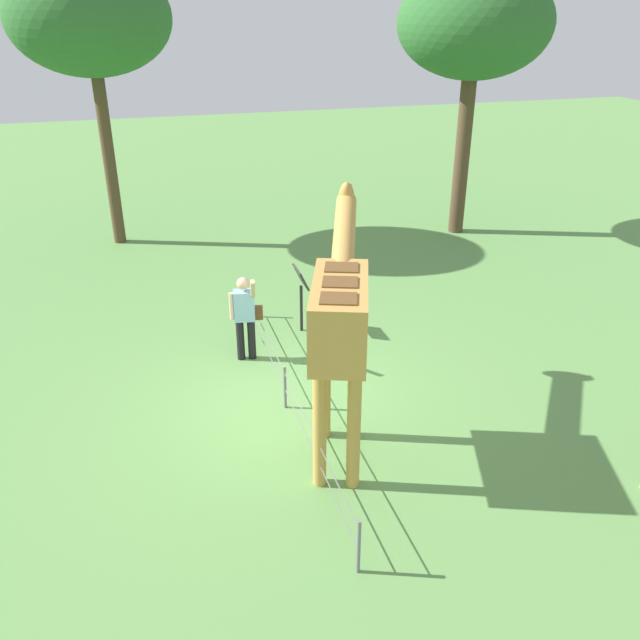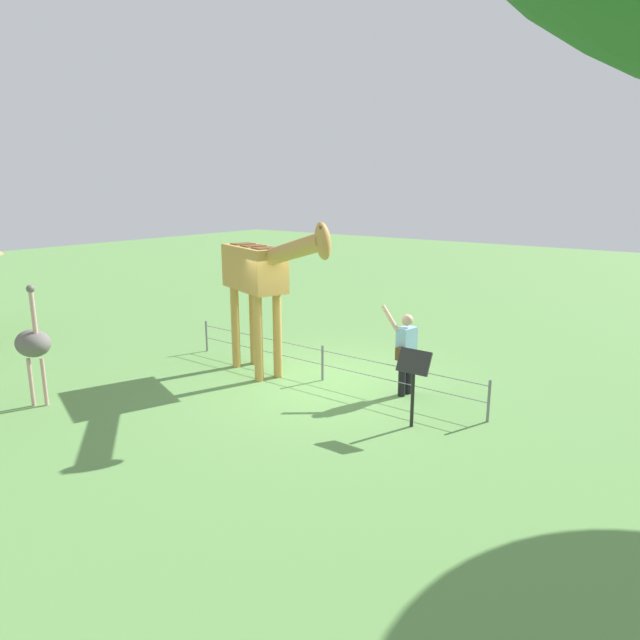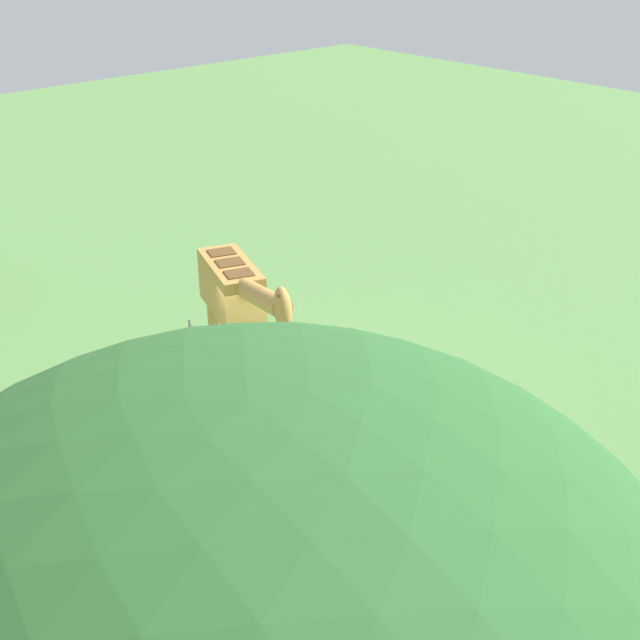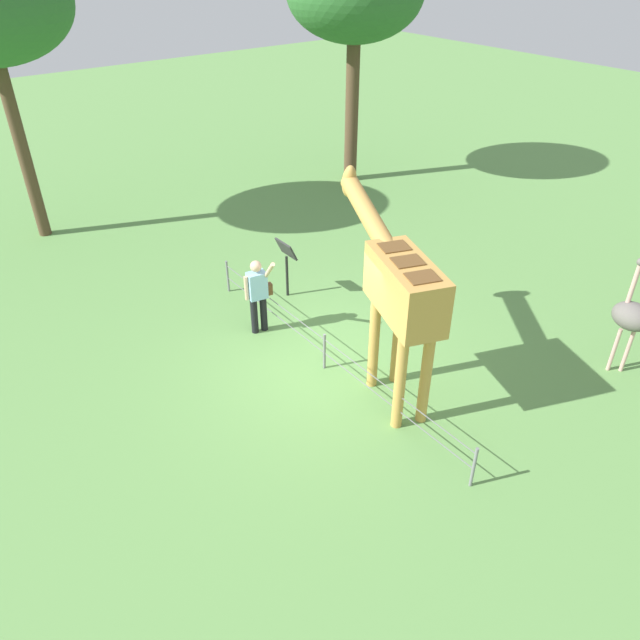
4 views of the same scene
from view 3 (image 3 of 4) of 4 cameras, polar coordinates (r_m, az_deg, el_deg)
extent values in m
plane|color=#60934C|center=(14.74, -1.43, -7.32)|extent=(60.00, 60.00, 0.00)
cylinder|color=#C69347|center=(14.74, -4.28, -3.27)|extent=(0.18, 0.18, 1.80)
cylinder|color=#C69347|center=(14.64, -5.91, -3.59)|extent=(0.18, 0.18, 1.80)
cylinder|color=#C69347|center=(15.67, -5.55, -1.41)|extent=(0.18, 0.18, 1.80)
cylinder|color=#C69347|center=(15.57, -7.09, -1.69)|extent=(0.18, 0.18, 1.80)
cube|color=#C69347|center=(14.54, -5.96, 2.19)|extent=(1.84, 1.24, 0.90)
cube|color=brown|center=(13.92, -5.45, 3.13)|extent=(0.49, 0.54, 0.02)
cube|color=brown|center=(14.36, -6.05, 3.86)|extent=(0.49, 0.54, 0.02)
cube|color=brown|center=(14.81, -6.61, 4.55)|extent=(0.49, 0.54, 0.02)
cylinder|color=#C69347|center=(12.94, -4.01, 1.58)|extent=(2.06, 1.01, 0.80)
ellipsoid|color=#C69347|center=(11.98, -2.52, 0.77)|extent=(0.49, 0.39, 0.69)
cylinder|color=brown|center=(11.93, -2.31, 1.63)|extent=(0.05, 0.05, 0.14)
cylinder|color=brown|center=(11.86, -2.76, 1.47)|extent=(0.05, 0.05, 0.14)
cylinder|color=black|center=(13.72, 4.61, -8.34)|extent=(0.14, 0.14, 0.78)
cylinder|color=black|center=(13.82, 5.28, -8.07)|extent=(0.14, 0.14, 0.78)
cube|color=#8CBFE0|center=(13.40, 5.05, -5.87)|extent=(0.30, 0.40, 0.55)
sphere|color=#D8AD8C|center=(13.18, 5.12, -4.35)|extent=(0.22, 0.22, 0.22)
cylinder|color=#D8AD8C|center=(13.28, 3.84, -3.96)|extent=(0.43, 0.15, 0.47)
cylinder|color=#D8AD8C|center=(13.52, 5.80, -5.61)|extent=(0.08, 0.08, 0.50)
cube|color=brown|center=(13.35, 4.40, -6.88)|extent=(0.15, 0.22, 0.24)
cylinder|color=black|center=(12.54, 3.73, -11.63)|extent=(0.06, 0.06, 0.95)
cube|color=#2D2D2D|center=(12.15, 3.82, -9.20)|extent=(0.56, 0.21, 0.38)
cylinder|color=slate|center=(17.08, -8.67, -1.09)|extent=(0.05, 0.05, 0.75)
cylinder|color=slate|center=(14.64, -0.87, -5.82)|extent=(0.05, 0.05, 0.75)
cylinder|color=slate|center=(12.71, 9.87, -12.01)|extent=(0.05, 0.05, 0.75)
cube|color=slate|center=(14.50, -0.88, -4.95)|extent=(7.00, 0.01, 0.01)
cube|color=slate|center=(14.66, -0.87, -5.94)|extent=(7.00, 0.01, 0.01)
camera|label=1|loc=(20.73, -13.57, 19.39)|focal=37.02mm
camera|label=2|loc=(5.15, -34.81, -38.00)|focal=31.58mm
camera|label=4|loc=(21.17, -2.64, 22.87)|focal=33.66mm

